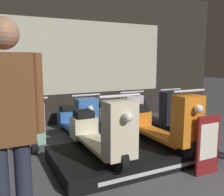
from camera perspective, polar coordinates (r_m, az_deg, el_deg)
name	(u,v)px	position (r m, az deg, el deg)	size (l,w,h in m)	color
shop_wall_back	(79,55)	(6.03, -7.58, 9.67)	(8.08, 0.09, 3.20)	#28231E
display_platform	(130,154)	(3.81, 4.23, -12.70)	(2.27, 1.25, 0.20)	black
scooter_display_left	(101,131)	(3.39, -2.54, -7.62)	(0.51, 1.63, 0.91)	black
scooter_display_right	(162,123)	(3.89, 11.39, -5.60)	(0.51, 1.63, 0.91)	black
scooter_backrow_0	(28,125)	(4.71, -18.67, -5.90)	(0.51, 1.63, 0.91)	black
scooter_backrow_1	(77,120)	(4.91, -7.99, -4.94)	(0.51, 1.63, 0.91)	black
scooter_backrow_2	(119,115)	(5.26, 1.53, -3.94)	(0.51, 1.63, 0.91)	black
scooter_backrow_3	(154,111)	(5.74, 9.66, -2.99)	(0.51, 1.63, 0.91)	black
person_left_browsing	(8,120)	(2.03, -22.64, -4.60)	(0.53, 0.23, 1.80)	#232838
price_sign_board	(208,145)	(3.52, 21.02, -10.00)	(0.37, 0.04, 0.79)	maroon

